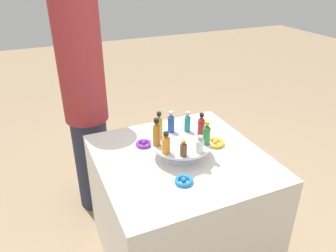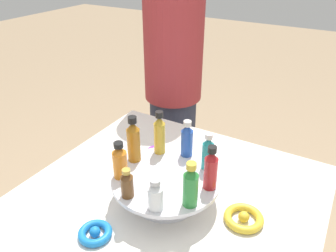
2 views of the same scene
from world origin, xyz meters
TOP-DOWN VIEW (x-y plane):
  - ground_plane at (0.00, 0.00)m, footprint 12.00×12.00m
  - party_table at (0.00, 0.00)m, footprint 0.89×0.89m
  - display_stand at (0.00, 0.00)m, footprint 0.32×0.32m
  - bottle_orange at (0.11, 0.06)m, footprint 0.04×0.04m
  - bottle_brown at (0.05, 0.12)m, footprint 0.03×0.03m
  - bottle_clear at (-0.04, 0.12)m, footprint 0.04×0.04m
  - bottle_green at (-0.11, 0.07)m, footprint 0.04×0.04m
  - bottle_red at (-0.13, -0.02)m, footprint 0.04×0.04m
  - bottle_teal at (-0.09, -0.10)m, footprint 0.03×0.03m
  - bottle_blue at (-0.00, -0.13)m, footprint 0.04×0.04m
  - bottle_gold at (0.08, -0.10)m, footprint 0.04×0.04m
  - bottle_amber at (0.13, -0.02)m, footprint 0.04×0.04m
  - ribbon_bow_gold at (-0.23, -0.03)m, footprint 0.11×0.11m
  - ribbon_bow_purple at (0.14, -0.19)m, footprint 0.09×0.09m
  - ribbon_bow_blue at (0.09, 0.22)m, footprint 0.09×0.09m
  - person_figure at (0.37, -0.70)m, footprint 0.29×0.29m

SIDE VIEW (x-z plane):
  - ground_plane at x=0.00m, z-range 0.00..0.00m
  - party_table at x=0.00m, z-range 0.00..0.72m
  - ribbon_bow_blue at x=0.09m, z-range 0.71..0.74m
  - ribbon_bow_purple at x=0.14m, z-range 0.71..0.74m
  - ribbon_bow_gold at x=-0.23m, z-range 0.71..0.75m
  - display_stand at x=0.00m, z-range 0.73..0.82m
  - bottle_brown at x=0.05m, z-range 0.80..0.89m
  - bottle_clear at x=-0.04m, z-range 0.80..0.89m
  - person_figure at x=0.37m, z-range 0.01..1.69m
  - bottle_orange at x=0.11m, z-range 0.80..0.92m
  - bottle_teal at x=-0.09m, z-range 0.80..0.92m
  - bottle_blue at x=0.00m, z-range 0.80..0.92m
  - bottle_green at x=-0.11m, z-range 0.80..0.93m
  - bottle_red at x=-0.13m, z-range 0.80..0.93m
  - bottle_gold at x=0.08m, z-range 0.80..0.95m
  - bottle_amber at x=0.13m, z-range 0.80..0.95m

